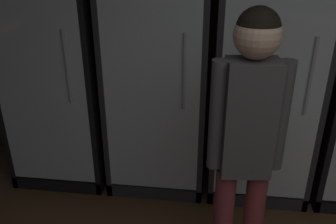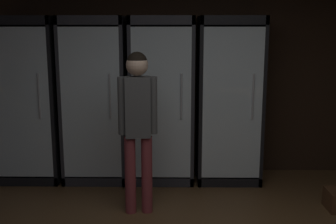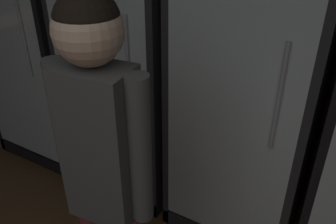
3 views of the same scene
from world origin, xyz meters
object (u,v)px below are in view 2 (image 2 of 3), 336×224
cooler_center (162,101)px  shopper_near (138,116)px  cooler_right (228,101)px  cooler_left (96,101)px  cooler_far_left (31,101)px

cooler_center → shopper_near: 1.03m
cooler_right → shopper_near: (-0.99, -1.01, 0.03)m
cooler_left → cooler_right: 1.57m
cooler_left → cooler_center: size_ratio=1.00×
cooler_left → cooler_right: bearing=-0.0°
cooler_right → shopper_near: size_ratio=1.22×
cooler_left → shopper_near: 1.16m
cooler_center → cooler_left: bearing=180.0°
cooler_far_left → cooler_left: 0.78m
cooler_far_left → cooler_right: size_ratio=1.00×
cooler_far_left → cooler_right: 2.35m
cooler_far_left → cooler_right: bearing=0.0°
cooler_far_left → shopper_near: (1.36, -1.00, 0.04)m
shopper_near → cooler_left: bearing=119.9°
cooler_center → cooler_right: bearing=0.0°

